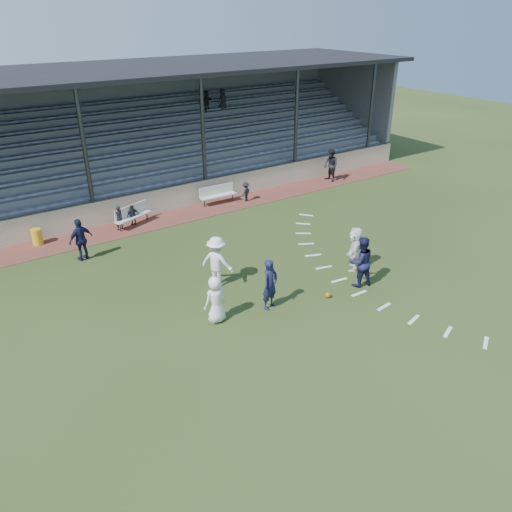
# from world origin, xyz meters

# --- Properties ---
(ground) EXTENTS (90.00, 90.00, 0.00)m
(ground) POSITION_xyz_m (0.00, 0.00, 0.00)
(ground) COLOR #2B3B18
(ground) RESTS_ON ground
(cinder_track) EXTENTS (34.00, 2.00, 0.02)m
(cinder_track) POSITION_xyz_m (0.00, 10.50, 0.01)
(cinder_track) COLOR brown
(cinder_track) RESTS_ON ground
(retaining_wall) EXTENTS (34.00, 0.18, 1.20)m
(retaining_wall) POSITION_xyz_m (0.00, 11.55, 0.60)
(retaining_wall) COLOR #BEAE92
(retaining_wall) RESTS_ON ground
(bench_left) EXTENTS (2.01, 1.16, 0.95)m
(bench_left) POSITION_xyz_m (-1.51, 10.71, 0.58)
(bench_left) COLOR beige
(bench_left) RESTS_ON cinder_track
(bench_right) EXTENTS (2.01, 0.52, 0.95)m
(bench_right) POSITION_xyz_m (3.31, 10.97, 0.58)
(bench_right) COLOR beige
(bench_right) RESTS_ON cinder_track
(trash_bin) EXTENTS (0.44, 0.44, 0.71)m
(trash_bin) POSITION_xyz_m (-5.79, 10.98, 0.37)
(trash_bin) COLOR gold
(trash_bin) RESTS_ON cinder_track
(football) EXTENTS (0.20, 0.20, 0.20)m
(football) POSITION_xyz_m (1.72, 0.43, 0.10)
(football) COLOR #D34C0C
(football) RESTS_ON ground
(player_white_lead) EXTENTS (0.84, 0.59, 1.65)m
(player_white_lead) POSITION_xyz_m (-2.33, 1.42, 0.82)
(player_white_lead) COLOR white
(player_white_lead) RESTS_ON ground
(player_navy_lead) EXTENTS (0.77, 0.62, 1.83)m
(player_navy_lead) POSITION_xyz_m (-0.38, 1.08, 0.91)
(player_navy_lead) COLOR #15163A
(player_navy_lead) RESTS_ON ground
(player_navy_mid) EXTENTS (1.09, 0.93, 1.95)m
(player_navy_mid) POSITION_xyz_m (3.28, 0.47, 0.98)
(player_navy_mid) COLOR #15163A
(player_navy_mid) RESTS_ON ground
(player_white_wing) EXTENTS (1.28, 1.45, 1.95)m
(player_white_wing) POSITION_xyz_m (-1.08, 3.47, 0.98)
(player_white_wing) COLOR white
(player_white_wing) RESTS_ON ground
(player_navy_wing) EXTENTS (1.13, 0.70, 1.79)m
(player_navy_wing) POSITION_xyz_m (-4.57, 8.41, 0.89)
(player_navy_wing) COLOR #15163A
(player_navy_wing) RESTS_ON ground
(player_white_back) EXTENTS (1.60, 1.47, 1.78)m
(player_white_back) POSITION_xyz_m (4.03, 1.53, 0.89)
(player_white_back) COLOR white
(player_white_back) RESTS_ON ground
(official) EXTENTS (0.80, 0.99, 1.90)m
(official) POSITION_xyz_m (10.75, 10.41, 0.97)
(official) COLOR black
(official) RESTS_ON cinder_track
(sub_left_near) EXTENTS (0.46, 0.34, 1.17)m
(sub_left_near) POSITION_xyz_m (-2.25, 10.50, 0.60)
(sub_left_near) COLOR black
(sub_left_near) RESTS_ON cinder_track
(sub_left_far) EXTENTS (0.59, 0.25, 1.00)m
(sub_left_far) POSITION_xyz_m (-1.49, 10.67, 0.52)
(sub_left_far) COLOR black
(sub_left_far) RESTS_ON cinder_track
(sub_right) EXTENTS (0.77, 0.62, 1.04)m
(sub_right) POSITION_xyz_m (4.72, 10.39, 0.54)
(sub_right) COLOR black
(sub_right) RESTS_ON cinder_track
(grandstand) EXTENTS (34.60, 9.00, 6.61)m
(grandstand) POSITION_xyz_m (0.01, 16.26, 2.20)
(grandstand) COLOR slate
(grandstand) RESTS_ON ground
(penalty_arc) EXTENTS (3.89, 14.63, 0.01)m
(penalty_arc) POSITION_xyz_m (4.12, 0.00, 0.01)
(penalty_arc) COLOR white
(penalty_arc) RESTS_ON ground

